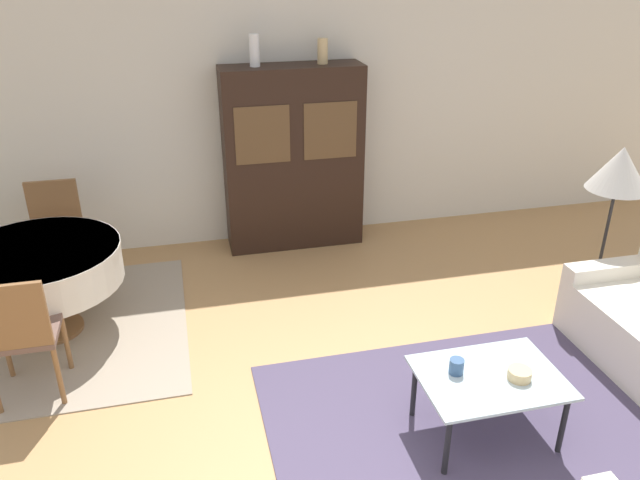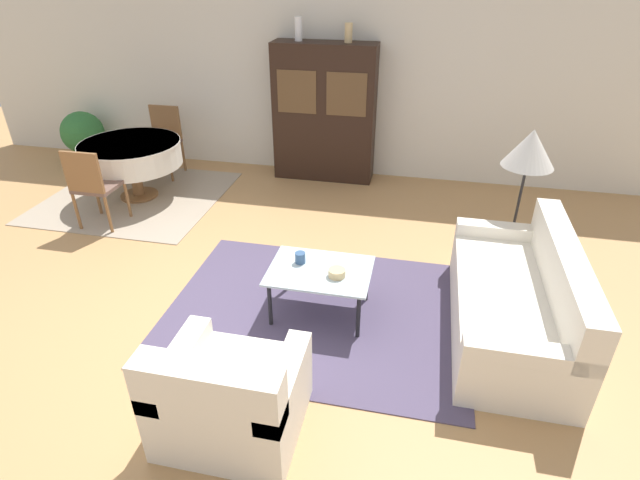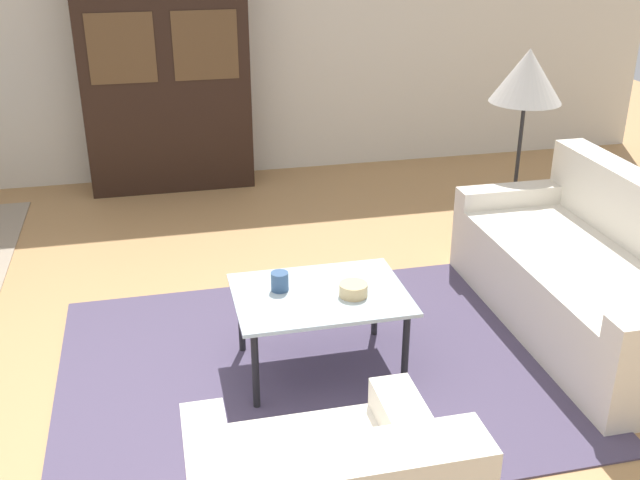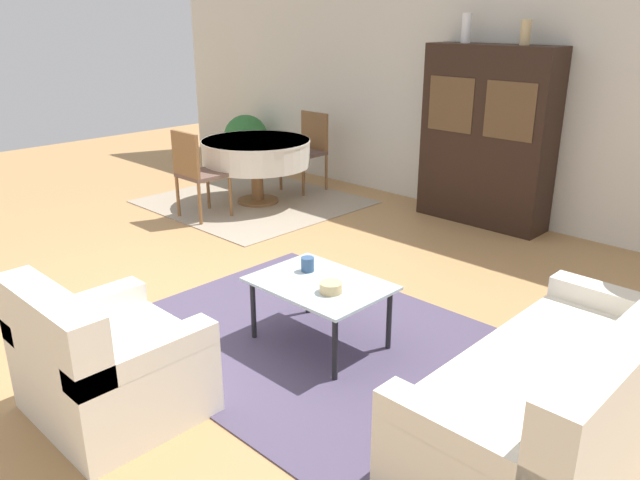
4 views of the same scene
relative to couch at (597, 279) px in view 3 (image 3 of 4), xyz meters
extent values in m
plane|color=tan|center=(-2.65, -0.36, -0.30)|extent=(14.00, 14.00, 0.00)
cube|color=beige|center=(-2.65, 3.27, 1.05)|extent=(10.00, 0.06, 2.70)
cube|color=#4C425B|center=(-1.67, -0.09, -0.30)|extent=(2.66, 2.05, 0.01)
cube|color=silver|center=(-0.05, 0.00, -0.08)|extent=(0.88, 1.88, 0.45)
cube|color=silver|center=(-0.05, 0.86, 0.21)|extent=(0.88, 0.16, 0.12)
cube|color=silver|center=(-1.58, -1.41, 0.20)|extent=(0.16, 0.80, 0.12)
cylinder|color=black|center=(-2.02, -0.35, -0.08)|extent=(0.04, 0.04, 0.43)
cylinder|color=black|center=(-1.27, -0.35, -0.08)|extent=(0.04, 0.04, 0.43)
cylinder|color=black|center=(-2.02, 0.18, -0.08)|extent=(0.04, 0.04, 0.43)
cylinder|color=black|center=(-1.27, 0.18, -0.08)|extent=(0.04, 0.04, 0.43)
cube|color=silver|center=(-1.65, -0.08, 0.14)|extent=(0.88, 0.64, 0.02)
cube|color=black|center=(-2.25, 3.01, 0.61)|extent=(1.37, 0.41, 1.83)
cube|color=brown|center=(-2.58, 2.80, 0.93)|extent=(0.52, 0.01, 0.55)
cube|color=brown|center=(-1.92, 2.80, 0.93)|extent=(0.52, 0.01, 0.55)
cylinder|color=black|center=(0.10, 1.25, -0.29)|extent=(0.28, 0.28, 0.02)
cylinder|color=black|center=(0.10, 1.25, 0.24)|extent=(0.03, 0.03, 1.03)
cone|color=beige|center=(0.10, 1.25, 0.91)|extent=(0.49, 0.49, 0.36)
cylinder|color=#33517A|center=(-1.84, -0.01, 0.20)|extent=(0.09, 0.09, 0.10)
cylinder|color=tan|center=(-1.49, -0.15, 0.19)|extent=(0.14, 0.14, 0.07)
camera|label=1|loc=(-3.39, -2.85, 2.55)|focal=35.00mm
camera|label=2|loc=(-0.90, -3.57, 2.51)|focal=28.00mm
camera|label=3|loc=(-2.40, -3.36, 1.95)|focal=42.00mm
camera|label=4|loc=(0.96, -2.77, 1.82)|focal=35.00mm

